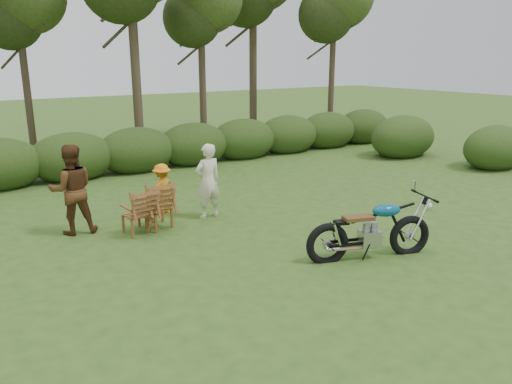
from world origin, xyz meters
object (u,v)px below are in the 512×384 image
lawn_chair_right (156,227)px  adult_b (76,233)px  motorcycle (368,257)px  cup (150,205)px  adult_a (209,217)px  side_table (152,219)px  child (164,213)px  lawn_chair_left (140,233)px

lawn_chair_right → adult_b: adult_b is taller
motorcycle → lawn_chair_right: 4.52m
cup → adult_a: size_ratio=0.07×
side_table → cup: bearing=98.7°
motorcycle → child: 4.97m
lawn_chair_right → cup: (-0.16, -0.14, 0.56)m
cup → adult_a: adult_a is taller
adult_a → cup: bearing=2.2°
lawn_chair_right → child: (0.53, 0.83, 0.00)m
motorcycle → side_table: 4.47m
adult_a → side_table: bearing=4.0°
child → motorcycle: bearing=100.1°
adult_a → child: size_ratio=1.44×
adult_b → child: (2.06, 0.25, 0.00)m
motorcycle → adult_b: bearing=152.7°
lawn_chair_right → adult_a: bearing=176.4°
cup → child: cup is taller
child → lawn_chair_left: bearing=31.6°
cup → adult_a: 1.55m
lawn_chair_left → adult_a: (1.69, 0.15, 0.00)m
motorcycle → adult_b: 5.94m
adult_a → adult_b: bearing=-14.8°
lawn_chair_left → cup: 0.62m
cup → child: bearing=54.6°
lawn_chair_left → adult_b: bearing=-39.1°
lawn_chair_left → side_table: (0.26, -0.03, 0.26)m
child → adult_a: bearing=116.8°
motorcycle → lawn_chair_left: motorcycle is taller
lawn_chair_left → side_table: side_table is taller
lawn_chair_right → cup: size_ratio=8.24×
child → lawn_chair_right: bearing=42.5°
lawn_chair_right → side_table: bearing=48.6°
motorcycle → cup: 4.54m
lawn_chair_right → side_table: size_ratio=1.97×
motorcycle → side_table: motorcycle is taller
lawn_chair_right → lawn_chair_left: size_ratio=1.06×
lawn_chair_right → lawn_chair_left: 0.45m
adult_a → adult_b: 2.87m
cup → adult_b: (-1.37, 0.72, -0.56)m
side_table → child: 1.25m
lawn_chair_right → lawn_chair_left: bearing=18.6°
adult_a → child: 1.13m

